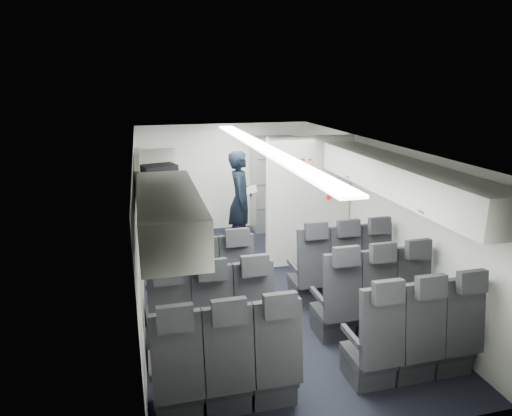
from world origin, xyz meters
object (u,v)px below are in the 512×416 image
flight_attendant (240,200)px  galley_unit (273,184)px  seat_row_front (273,280)px  boarding_door (143,207)px  seat_row_rear (325,356)px  carry_on_bag (159,174)px  seat_row_mid (295,312)px

flight_attendant → galley_unit: bearing=-29.1°
seat_row_front → flight_attendant: size_ratio=1.86×
flight_attendant → boarding_door: bearing=114.1°
seat_row_front → seat_row_rear: (0.00, -1.80, 0.00)m
boarding_door → flight_attendant: bearing=8.8°
flight_attendant → carry_on_bag: (-1.46, -1.79, 0.91)m
seat_row_mid → seat_row_rear: (0.00, -0.90, 0.00)m
seat_row_front → seat_row_mid: 0.90m
seat_row_front → galley_unit: (0.95, 3.25, 0.55)m
galley_unit → flight_attendant: 1.26m
seat_row_mid → carry_on_bag: bearing=133.7°
seat_row_front → carry_on_bag: (-1.39, 0.56, 1.40)m
flight_attendant → carry_on_bag: size_ratio=4.25×
seat_row_front → galley_unit: bearing=73.7°
boarding_door → carry_on_bag: size_ratio=4.41×
seat_row_rear → flight_attendant: size_ratio=1.86×
seat_row_mid → galley_unit: galley_unit is taller
flight_attendant → carry_on_bag: carry_on_bag is taller
seat_row_rear → boarding_door: 4.25m
galley_unit → flight_attendant: size_ratio=1.06×
carry_on_bag → seat_row_front: bearing=-38.6°
seat_row_front → seat_row_mid: same height
galley_unit → flight_attendant: (-0.88, -0.90, -0.05)m
seat_row_front → galley_unit: size_ratio=1.75×
seat_row_front → flight_attendant: flight_attendant is taller
seat_row_front → seat_row_rear: size_ratio=1.00×
boarding_door → seat_row_mid: bearing=-61.2°
seat_row_front → carry_on_bag: carry_on_bag is taller
carry_on_bag → seat_row_rear: bearing=-76.3°
galley_unit → boarding_door: galley_unit is taller
seat_row_rear → boarding_door: bearing=112.9°
seat_row_mid → carry_on_bag: size_ratio=7.90×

